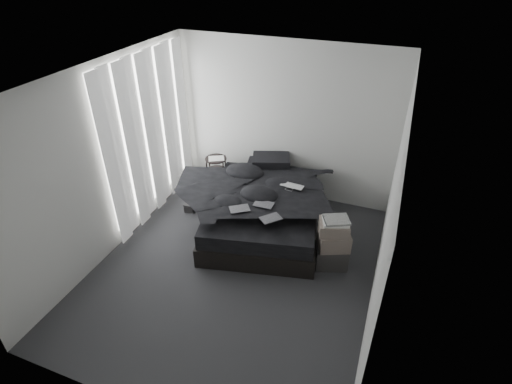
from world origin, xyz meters
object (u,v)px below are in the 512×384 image
(laptop, at_px, (291,183))
(box_lower, at_px, (331,255))
(side_stand, at_px, (217,176))
(bed, at_px, (263,218))

(laptop, height_order, box_lower, laptop)
(side_stand, bearing_deg, laptop, -18.60)
(bed, xyz_separation_m, side_stand, (-1.08, 0.63, 0.19))
(bed, height_order, box_lower, box_lower)
(laptop, bearing_deg, bed, -154.50)
(laptop, xyz_separation_m, box_lower, (0.79, -0.63, -0.62))
(side_stand, relative_size, box_lower, 1.57)
(side_stand, height_order, box_lower, side_stand)
(bed, bearing_deg, box_lower, -35.53)
(laptop, bearing_deg, box_lower, -33.20)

